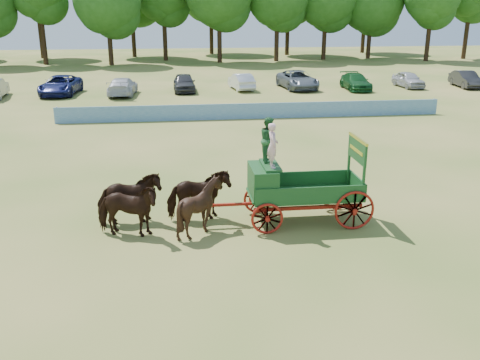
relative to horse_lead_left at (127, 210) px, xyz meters
name	(u,v)px	position (x,y,z in m)	size (l,w,h in m)	color
ground	(355,218)	(7.98, 0.54, -0.93)	(160.00, 160.00, 0.00)	#A48A4A
horse_lead_left	(127,210)	(0.00, 0.00, 0.00)	(1.00, 2.19, 1.85)	black
horse_lead_right	(129,199)	(0.00, 1.10, 0.00)	(1.00, 2.19, 1.85)	black
horse_wheel_left	(200,207)	(2.40, 0.00, 0.00)	(1.50, 1.68, 1.85)	black
horse_wheel_right	(199,196)	(2.40, 1.10, 0.00)	(1.00, 2.19, 1.85)	black
farm_dray	(284,178)	(5.36, 0.58, 0.70)	(6.00, 2.00, 3.71)	maroon
sponsor_banner	(253,111)	(6.98, 18.54, -0.40)	(26.00, 0.08, 1.05)	#1B6097
parked_cars	(269,82)	(10.19, 30.62, -0.17)	(59.09, 7.45, 1.62)	silver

